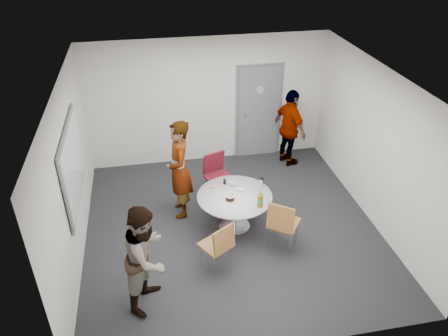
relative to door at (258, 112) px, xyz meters
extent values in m
plane|color=black|center=(-1.10, -2.48, -1.03)|extent=(5.00, 5.00, 0.00)
plane|color=silver|center=(-1.10, -2.48, 1.67)|extent=(5.00, 5.00, 0.00)
plane|color=silver|center=(-1.10, 0.02, 0.32)|extent=(5.00, 0.00, 5.00)
plane|color=silver|center=(-3.60, -2.48, 0.32)|extent=(0.00, 5.00, 5.00)
plane|color=silver|center=(1.40, -2.48, 0.32)|extent=(0.00, 5.00, 5.00)
plane|color=silver|center=(-1.10, -4.98, 0.32)|extent=(5.00, 0.00, 5.00)
cube|color=slate|center=(0.00, -0.01, 0.00)|extent=(0.90, 0.05, 2.05)
cube|color=slate|center=(0.00, 0.01, 0.00)|extent=(1.02, 0.04, 2.12)
cylinder|color=#B2BFC6|center=(0.00, -0.04, 0.52)|extent=(0.16, 0.01, 0.16)
cylinder|color=silver|center=(-0.32, -0.07, -0.01)|extent=(0.04, 0.14, 0.04)
cube|color=slate|center=(-3.56, -2.28, 0.42)|extent=(0.03, 1.90, 1.25)
cube|color=white|center=(-3.54, -2.28, 0.42)|extent=(0.01, 1.78, 1.13)
cylinder|color=silver|center=(-1.05, -2.46, -0.38)|extent=(1.27, 1.27, 0.03)
cylinder|color=silver|center=(-1.05, -2.46, -0.70)|extent=(0.09, 0.09, 0.61)
cylinder|color=silver|center=(-1.05, -2.46, -1.01)|extent=(0.55, 0.55, 0.02)
cylinder|color=silver|center=(-1.15, -2.58, -0.36)|extent=(0.19, 0.19, 0.01)
cylinder|color=black|center=(-1.15, -2.58, -0.32)|extent=(0.14, 0.14, 0.08)
cylinder|color=white|center=(-1.15, -2.58, -0.27)|extent=(0.14, 0.14, 0.02)
cylinder|color=brown|center=(-0.71, -2.85, -0.25)|extent=(0.10, 0.10, 0.22)
cylinder|color=#498B37|center=(-0.71, -2.85, -0.24)|extent=(0.10, 0.10, 0.08)
cone|color=brown|center=(-0.71, -2.85, -0.12)|extent=(0.09, 0.09, 0.05)
cylinder|color=#419145|center=(-0.71, -2.85, -0.09)|extent=(0.04, 0.04, 0.02)
imported|color=white|center=(-1.02, -2.14, -0.32)|extent=(0.17, 0.17, 0.09)
cylinder|color=black|center=(-1.15, -2.08, -0.31)|extent=(0.05, 0.05, 0.11)
cylinder|color=silver|center=(-0.55, -2.33, -0.27)|extent=(0.07, 0.07, 0.19)
cylinder|color=black|center=(-0.55, -2.33, -0.16)|extent=(0.07, 0.07, 0.03)
cube|color=#D76B74|center=(-1.34, -2.15, -0.35)|extent=(0.14, 0.12, 0.02)
ellipsoid|color=silver|center=(-0.91, -2.34, -0.35)|extent=(0.20, 0.20, 0.03)
cube|color=brown|center=(-1.54, -3.38, -0.58)|extent=(0.57, 0.57, 0.03)
cube|color=brown|center=(-1.44, -3.55, -0.36)|extent=(0.38, 0.28, 0.39)
cylinder|color=silver|center=(-1.48, -3.15, -0.81)|extent=(0.02, 0.02, 0.44)
cylinder|color=silver|center=(-1.77, -3.33, -0.81)|extent=(0.02, 0.02, 0.44)
cylinder|color=silver|center=(-1.31, -3.44, -0.81)|extent=(0.02, 0.02, 0.44)
cylinder|color=silver|center=(-1.60, -3.61, -0.81)|extent=(0.02, 0.02, 0.44)
cube|color=brown|center=(-0.37, -3.11, -0.55)|extent=(0.63, 0.63, 0.04)
cube|color=brown|center=(-0.50, -3.28, -0.30)|extent=(0.40, 0.33, 0.43)
cylinder|color=silver|center=(-0.12, -3.07, -0.79)|extent=(0.02, 0.02, 0.48)
cylinder|color=silver|center=(-0.41, -2.86, -0.79)|extent=(0.02, 0.02, 0.48)
cylinder|color=silver|center=(-0.33, -3.37, -0.79)|extent=(0.02, 0.02, 0.48)
cylinder|color=silver|center=(-0.63, -3.15, -0.79)|extent=(0.02, 0.02, 0.48)
cube|color=maroon|center=(-1.15, -1.62, -0.54)|extent=(0.58, 0.58, 0.04)
cube|color=maroon|center=(-1.23, -1.42, -0.29)|extent=(0.44, 0.24, 0.43)
cylinder|color=silver|center=(-1.26, -1.86, -0.78)|extent=(0.02, 0.02, 0.48)
cylinder|color=silver|center=(-0.92, -1.73, -0.78)|extent=(0.02, 0.02, 0.48)
cylinder|color=silver|center=(-1.39, -1.51, -0.78)|extent=(0.02, 0.02, 0.48)
cylinder|color=silver|center=(-1.05, -1.39, -0.78)|extent=(0.02, 0.02, 0.48)
imported|color=#A5C6EA|center=(-1.91, -1.87, -0.11)|extent=(0.45, 0.67, 1.83)
imported|color=white|center=(-2.56, -3.85, -0.22)|extent=(0.90, 0.98, 1.62)
imported|color=black|center=(0.55, -0.53, -0.18)|extent=(0.70, 1.07, 1.68)
camera|label=1|loc=(-2.36, -8.36, 3.87)|focal=35.00mm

